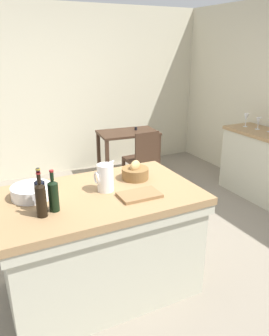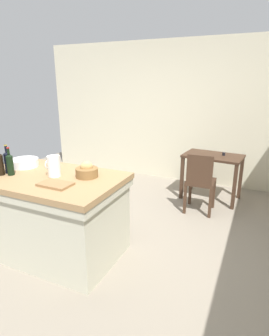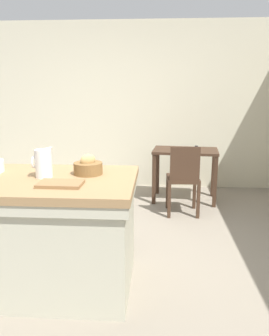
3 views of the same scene
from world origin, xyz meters
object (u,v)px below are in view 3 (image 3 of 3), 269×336
at_px(pitcher, 43,163).
at_px(bread_basket, 88,167).
at_px(writing_desk, 185,158).
at_px(cutting_board, 60,184).
at_px(wooden_chair, 183,177).
at_px(island_table, 37,228).

bearing_deg(pitcher, bread_basket, 20.65).
distance_m(writing_desk, cutting_board, 2.73).
xyz_separation_m(bread_basket, cutting_board, (-0.13, -0.34, -0.05)).
distance_m(wooden_chair, pitcher, 2.12).
bearing_deg(island_table, writing_desk, 59.38).
bearing_deg(wooden_chair, pitcher, -126.20).
height_order(writing_desk, wooden_chair, wooden_chair).
bearing_deg(pitcher, island_table, -162.94).
bearing_deg(bread_basket, writing_desk, 66.00).
bearing_deg(cutting_board, island_table, 144.03).
relative_size(writing_desk, pitcher, 3.62).
bearing_deg(island_table, pitcher, 17.06).
bearing_deg(island_table, bread_basket, 19.99).
distance_m(wooden_chair, cutting_board, 2.18).
relative_size(writing_desk, bread_basket, 4.10).
distance_m(writing_desk, bread_basket, 2.37).
xyz_separation_m(writing_desk, bread_basket, (-0.95, -2.14, 0.35)).
distance_m(island_table, pitcher, 0.54).
height_order(writing_desk, pitcher, pitcher).
height_order(island_table, writing_desk, island_table).
relative_size(wooden_chair, bread_basket, 3.90).
relative_size(pitcher, cutting_board, 0.83).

